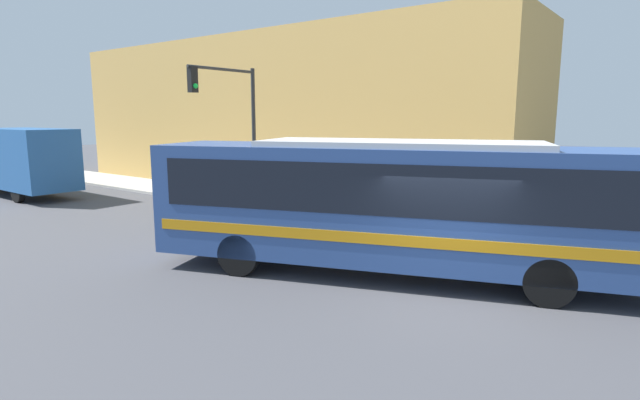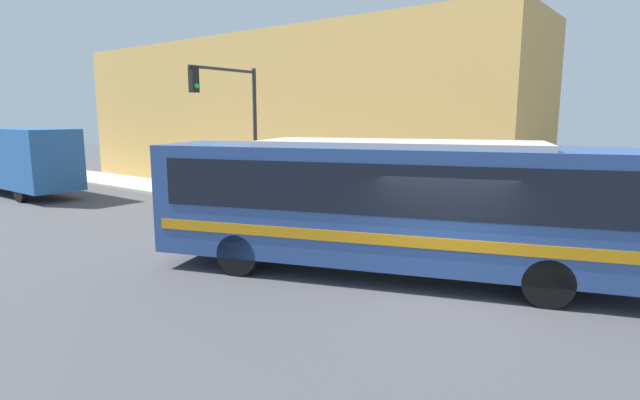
{
  "view_description": "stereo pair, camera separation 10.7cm",
  "coord_description": "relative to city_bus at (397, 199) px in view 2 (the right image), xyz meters",
  "views": [
    {
      "loc": [
        -9.45,
        -3.8,
        3.71
      ],
      "look_at": [
        1.68,
        4.55,
        1.36
      ],
      "focal_mm": 28.0,
      "sensor_mm": 36.0,
      "label": 1
    },
    {
      "loc": [
        -9.39,
        -3.89,
        3.71
      ],
      "look_at": [
        1.68,
        4.55,
        1.36
      ],
      "focal_mm": 28.0,
      "sensor_mm": 36.0,
      "label": 2
    }
  ],
  "objects": [
    {
      "name": "pedestrian_near_corner",
      "position": [
        6.09,
        12.72,
        -0.79
      ],
      "size": [
        0.34,
        0.34,
        1.78
      ],
      "color": "#23283D",
      "rests_on": "sidewalk"
    },
    {
      "name": "fire_hydrant",
      "position": [
        4.42,
        3.3,
        -1.32
      ],
      "size": [
        0.21,
        0.29,
        0.76
      ],
      "color": "#999999",
      "rests_on": "sidewalk"
    },
    {
      "name": "traffic_light_pole",
      "position": [
        3.47,
        9.04,
        2.03
      ],
      "size": [
        3.28,
        0.35,
        5.46
      ],
      "color": "#2D2D2D",
      "rests_on": "sidewalk"
    },
    {
      "name": "parking_meter",
      "position": [
        4.42,
        8.32,
        -0.87
      ],
      "size": [
        0.14,
        0.14,
        1.23
      ],
      "color": "#2D2D2D",
      "rests_on": "sidewalk"
    },
    {
      "name": "city_bus",
      "position": [
        0.0,
        0.0,
        0.0
      ],
      "size": [
        6.18,
        11.58,
        3.16
      ],
      "rotation": [
        0.0,
        0.0,
        0.35
      ],
      "color": "#2D4C8C",
      "rests_on": "ground_plane"
    },
    {
      "name": "ground_plane",
      "position": [
        -0.68,
        -1.55,
        -1.83
      ],
      "size": [
        120.0,
        120.0,
        0.0
      ],
      "primitive_type": "plane",
      "color": "#47474C"
    },
    {
      "name": "building_facade",
      "position": [
        9.9,
        12.39,
        1.98
      ],
      "size": [
        6.0,
        25.88,
        7.61
      ],
      "color": "tan",
      "rests_on": "ground_plane"
    },
    {
      "name": "sidewalk",
      "position": [
        5.36,
        18.45,
        -1.77
      ],
      "size": [
        3.07,
        70.0,
        0.12
      ],
      "color": "#B7B2A8",
      "rests_on": "ground_plane"
    },
    {
      "name": "delivery_truck",
      "position": [
        0.04,
        19.74,
        -0.12
      ],
      "size": [
        2.27,
        7.57,
        3.15
      ],
      "color": "#265999",
      "rests_on": "ground_plane"
    }
  ]
}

